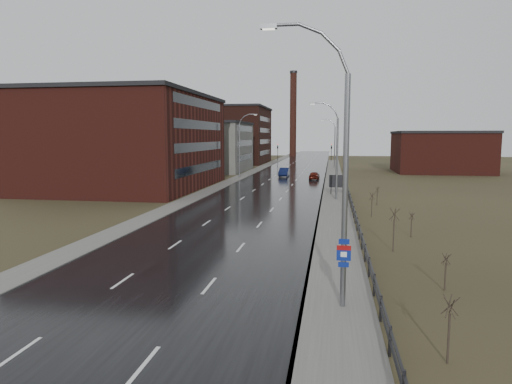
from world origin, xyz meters
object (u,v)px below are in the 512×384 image
(billboard, at_px, (339,182))
(car_far, at_px, (314,176))
(streetlight_main, at_px, (338,170))
(car_near, at_px, (284,172))

(billboard, xyz_separation_m, car_far, (-3.82, 20.75, -1.08))
(streetlight_main, xyz_separation_m, billboard, (0.63, 38.60, -4.29))
(billboard, bearing_deg, streetlight_main, -90.93)
(car_near, bearing_deg, streetlight_main, -82.36)
(streetlight_main, relative_size, billboard, 4.60)
(billboard, relative_size, car_far, 0.65)
(billboard, distance_m, car_near, 27.51)
(car_near, distance_m, car_far, 7.63)
(streetlight_main, xyz_separation_m, car_far, (-3.19, 59.35, -5.37))
(streetlight_main, relative_size, car_near, 2.50)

